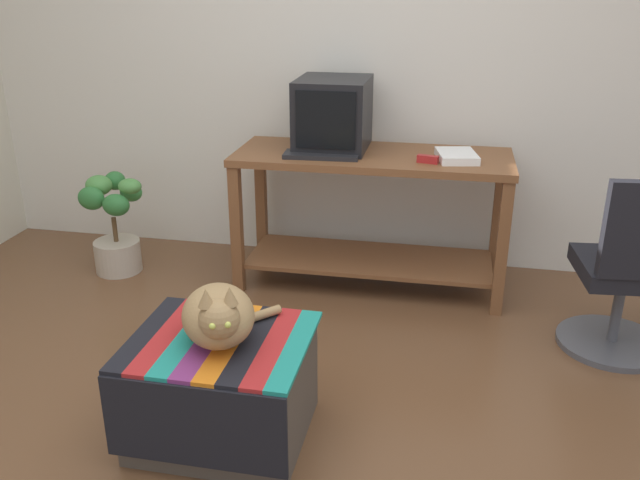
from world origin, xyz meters
The scene contains 11 objects.
ground_plane centered at (0.00, 0.00, 0.00)m, with size 14.00×14.00×0.00m, color brown.
back_wall centered at (0.00, 2.05, 1.30)m, with size 8.00×0.10×2.60m, color silver.
desk centered at (0.15, 1.60, 0.53)m, with size 1.51×0.59×0.78m.
tv_monitor centered at (-0.08, 1.68, 0.96)m, with size 0.39×0.46×0.39m.
keyboard centered at (-0.11, 1.47, 0.79)m, with size 0.40×0.15×0.02m, color black.
book centered at (0.60, 1.56, 0.80)m, with size 0.19×0.26×0.04m, color white.
ottoman_with_blanket centered at (-0.22, 0.10, 0.21)m, with size 0.67×0.59×0.42m.
cat centered at (-0.21, 0.08, 0.54)m, with size 0.38×0.47×0.28m.
potted_plant centered at (-1.36, 1.46, 0.28)m, with size 0.37×0.34×0.60m.
office_chair centered at (1.42, 1.07, 0.39)m, with size 0.52×0.52×0.89m.
stapler centered at (0.46, 1.47, 0.80)m, with size 0.04×0.11×0.04m, color #A31E1E.
Camera 1 is at (0.59, -1.98, 1.70)m, focal length 37.90 mm.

